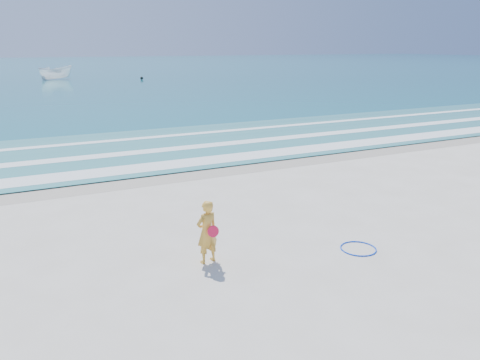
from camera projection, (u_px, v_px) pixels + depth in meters
name	position (u px, v px, depth m)	size (l,w,h in m)	color
ground	(304.00, 269.00, 10.52)	(400.00, 400.00, 0.00)	silver
wet_sand	(175.00, 174.00, 18.27)	(400.00, 2.40, 0.00)	#B2A893
ocean	(32.00, 68.00, 100.97)	(400.00, 190.00, 0.04)	#19727F
shallow	(142.00, 148.00, 22.57)	(400.00, 10.00, 0.01)	#59B7AD
foam_near	(165.00, 165.00, 19.38)	(400.00, 1.40, 0.01)	white
foam_mid	(146.00, 151.00, 21.88)	(400.00, 0.90, 0.01)	white
foam_far	(130.00, 139.00, 24.72)	(400.00, 0.60, 0.01)	white
hoop	(358.00, 249.00, 11.53)	(0.88, 0.88, 0.03)	blue
boat	(56.00, 73.00, 67.26)	(1.88, 5.00, 1.93)	white
buoy	(142.00, 78.00, 67.17)	(0.43, 0.43, 0.43)	black
woman	(207.00, 232.00, 10.65)	(0.61, 0.47, 1.50)	gold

